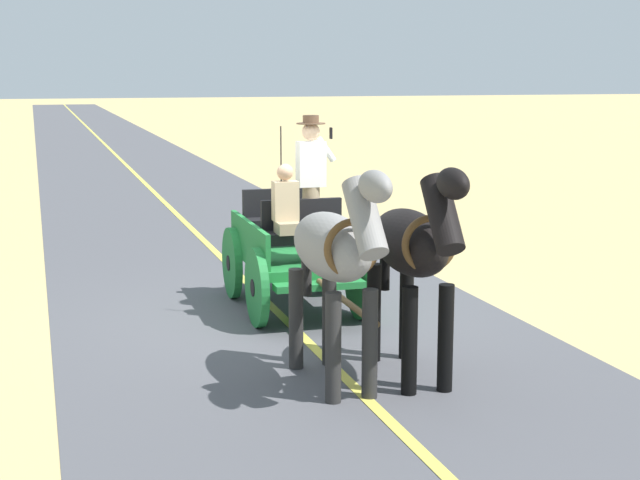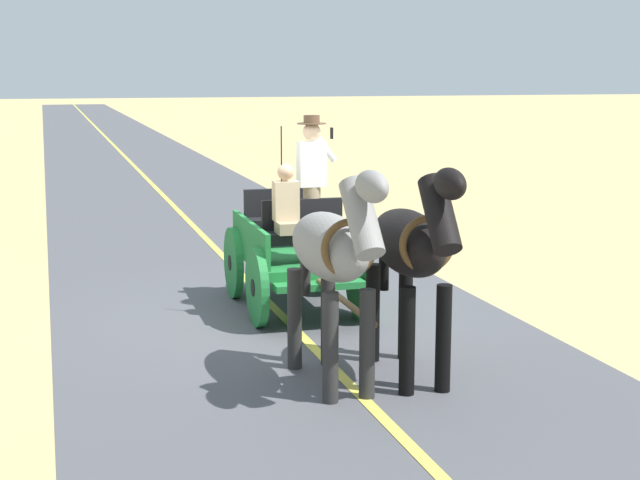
# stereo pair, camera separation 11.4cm
# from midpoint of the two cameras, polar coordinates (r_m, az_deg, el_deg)

# --- Properties ---
(ground_plane) EXTENTS (200.00, 200.00, 0.00)m
(ground_plane) POSITION_cam_midpoint_polar(r_m,az_deg,el_deg) (11.86, -2.07, -4.62)
(ground_plane) COLOR tan
(road_surface) EXTENTS (5.59, 160.00, 0.01)m
(road_surface) POSITION_cam_midpoint_polar(r_m,az_deg,el_deg) (11.86, -2.07, -4.60)
(road_surface) COLOR #4C4C51
(road_surface) RESTS_ON ground
(road_centre_stripe) EXTENTS (0.12, 160.00, 0.00)m
(road_centre_stripe) POSITION_cam_midpoint_polar(r_m,az_deg,el_deg) (11.86, -2.07, -4.58)
(road_centre_stripe) COLOR #DBCC4C
(road_centre_stripe) RESTS_ON road_surface
(horse_drawn_carriage) EXTENTS (1.44, 4.50, 2.50)m
(horse_drawn_carriage) POSITION_cam_midpoint_polar(r_m,az_deg,el_deg) (12.02, -1.21, -0.43)
(horse_drawn_carriage) COLOR #1E7233
(horse_drawn_carriage) RESTS_ON ground
(horse_near_side) EXTENTS (0.62, 2.13, 2.21)m
(horse_near_side) POSITION_cam_midpoint_polar(r_m,az_deg,el_deg) (9.22, 5.91, -0.53)
(horse_near_side) COLOR black
(horse_near_side) RESTS_ON ground
(horse_off_side) EXTENTS (0.64, 2.13, 2.21)m
(horse_off_side) POSITION_cam_midpoint_polar(r_m,az_deg,el_deg) (8.96, 1.17, -0.79)
(horse_off_side) COLOR gray
(horse_off_side) RESTS_ON ground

